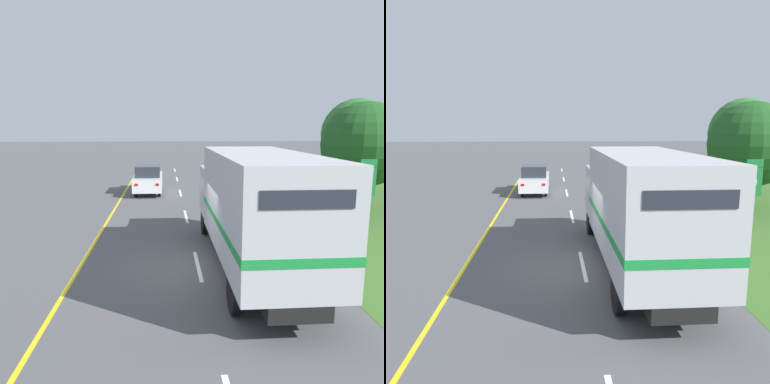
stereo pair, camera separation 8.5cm
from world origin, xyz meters
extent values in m
plane|color=#515154|center=(0.00, 0.00, 0.00)|extent=(200.00, 200.00, 0.00)
cube|color=yellow|center=(-3.70, 7.30, 0.00)|extent=(0.12, 46.66, 0.01)
cube|color=white|center=(0.00, 0.17, 0.00)|extent=(0.12, 2.60, 0.01)
cube|color=white|center=(0.00, 6.77, 0.00)|extent=(0.12, 2.60, 0.01)
cube|color=white|center=(0.00, 13.37, 0.00)|extent=(0.12, 2.60, 0.01)
cube|color=white|center=(0.00, 19.97, 0.00)|extent=(0.12, 2.60, 0.01)
cube|color=white|center=(0.00, 26.57, 0.00)|extent=(0.12, 2.60, 0.01)
cylinder|color=black|center=(0.58, 3.75, 0.50)|extent=(0.22, 1.00, 1.00)
cylinder|color=black|center=(2.67, 3.75, 0.50)|extent=(0.22, 1.00, 1.00)
cylinder|color=black|center=(0.58, -2.91, 0.50)|extent=(0.22, 1.00, 1.00)
cylinder|color=black|center=(2.67, -2.91, 0.50)|extent=(0.22, 1.00, 1.00)
cube|color=black|center=(1.63, 0.00, 0.68)|extent=(1.34, 8.86, 0.36)
cube|color=#B7B7BC|center=(1.63, -1.05, 2.25)|extent=(2.43, 6.76, 2.77)
cube|color=#198C38|center=(1.63, -1.05, 1.76)|extent=(2.45, 6.78, 0.20)
cube|color=#232833|center=(1.63, -4.44, 3.01)|extent=(1.82, 0.03, 0.36)
cube|color=#B7B7BC|center=(1.63, 3.38, 1.81)|extent=(2.33, 2.10, 1.90)
cube|color=#283342|center=(1.63, 4.44, 2.05)|extent=(2.06, 0.03, 0.85)
cylinder|color=black|center=(-2.84, 15.04, 0.33)|extent=(0.16, 0.66, 0.66)
cylinder|color=black|center=(-1.36, 15.04, 0.33)|extent=(0.16, 0.66, 0.66)
cylinder|color=black|center=(-2.84, 12.20, 0.33)|extent=(0.16, 0.66, 0.66)
cylinder|color=black|center=(-1.36, 12.20, 0.33)|extent=(0.16, 0.66, 0.66)
cube|color=white|center=(-2.10, 13.62, 0.74)|extent=(1.80, 4.58, 0.82)
cube|color=#282D38|center=(-2.10, 13.44, 1.50)|extent=(1.55, 2.52, 0.70)
cube|color=red|center=(-2.73, 11.32, 0.89)|extent=(0.20, 0.03, 0.14)
cube|color=red|center=(-1.47, 11.32, 0.89)|extent=(0.20, 0.03, 0.14)
cylinder|color=#9E9EA3|center=(5.80, 3.62, 1.34)|extent=(0.09, 0.09, 2.69)
cylinder|color=#9E9EA3|center=(7.34, 3.62, 1.34)|extent=(0.09, 0.09, 2.69)
cube|color=#196B33|center=(6.57, 3.62, 2.09)|extent=(2.20, 0.06, 1.19)
cube|color=#196B33|center=(7.31, 3.62, 2.87)|extent=(0.70, 0.06, 0.32)
cube|color=silver|center=(6.57, 3.59, 2.09)|extent=(1.71, 0.02, 0.22)
cylinder|color=#4C3823|center=(9.18, 7.47, 0.85)|extent=(0.32, 0.32, 1.70)
sphere|color=#1E511E|center=(9.18, 7.47, 3.44)|extent=(4.34, 4.34, 4.34)
cylinder|color=brown|center=(11.48, 12.67, 1.04)|extent=(0.38, 0.38, 2.08)
sphere|color=#2D702D|center=(11.48, 12.67, 3.89)|extent=(4.52, 4.52, 4.52)
cylinder|color=white|center=(4.09, 2.63, 0.47)|extent=(0.07, 0.07, 0.95)
cylinder|color=orange|center=(4.09, 2.63, 0.74)|extent=(0.08, 0.08, 0.10)
camera|label=1|loc=(-1.01, -11.03, 4.34)|focal=35.00mm
camera|label=2|loc=(-0.92, -11.04, 4.34)|focal=35.00mm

